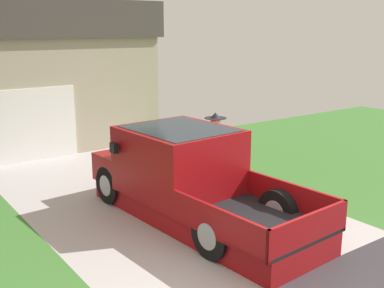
{
  "coord_description": "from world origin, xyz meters",
  "views": [
    {
      "loc": [
        -5.0,
        -4.32,
        3.62
      ],
      "look_at": [
        0.46,
        3.22,
        1.33
      ],
      "focal_mm": 44.43,
      "sensor_mm": 36.0,
      "label": 1
    }
  ],
  "objects": [
    {
      "name": "pickup_truck",
      "position": [
        0.09,
        2.95,
        0.78
      ],
      "size": [
        2.25,
        5.18,
        1.73
      ],
      "rotation": [
        0.0,
        0.0,
        0.06
      ],
      "color": "maroon",
      "rests_on": "ground"
    },
    {
      "name": "handbag",
      "position": [
        1.71,
        3.47,
        0.12
      ],
      "size": [
        0.31,
        0.2,
        0.4
      ],
      "color": "brown",
      "rests_on": "ground"
    },
    {
      "name": "person_with_hat",
      "position": [
        1.49,
        3.75,
        1.03
      ],
      "size": [
        0.49,
        0.49,
        1.8
      ],
      "rotation": [
        0.0,
        0.0,
        -2.47
      ],
      "color": "brown",
      "rests_on": "ground"
    }
  ]
}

